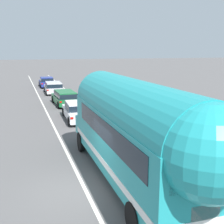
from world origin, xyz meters
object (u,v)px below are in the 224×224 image
Objects in this scene: painted_bus at (137,129)px; car_lead at (78,110)px; car_second at (65,97)px; car_third at (53,87)px; car_fourth at (47,82)px.

painted_bus reaches higher than car_lead.
car_lead is 6.32m from car_second.
painted_bus is 11.75m from car_lead.
car_second is at bearing 89.75° from painted_bus.
car_lead and car_third have the same top height.
car_third and car_fourth have the same top height.
car_second is 8.04m from car_third.
car_lead is at bearing -89.94° from car_second.
car_lead and car_second have the same top height.
painted_bus is 2.54× the size of car_third.
painted_bus reaches higher than car_fourth.
painted_bus is at bearing -89.66° from car_fourth.
car_fourth is at bearing 91.38° from car_third.
car_third is 6.68m from car_fourth.
car_second is 14.72m from car_fourth.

